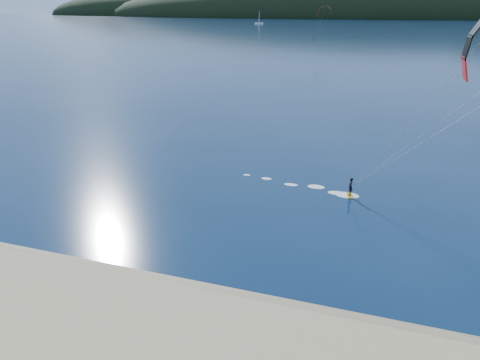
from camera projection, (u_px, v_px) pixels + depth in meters
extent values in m
plane|color=#071E37|center=(82.00, 332.00, 22.05)|extent=(1800.00, 1800.00, 0.00)
cube|color=olive|center=(131.00, 282.00, 26.01)|extent=(220.00, 2.50, 0.10)
ellipsoid|color=black|center=(354.00, 17.00, 673.28)|extent=(840.00, 280.00, 110.00)
ellipsoid|color=black|center=(174.00, 15.00, 823.60)|extent=(520.00, 220.00, 90.00)
cube|color=#C29416|center=(350.00, 195.00, 37.91)|extent=(0.66, 1.32, 0.07)
imported|color=black|center=(350.00, 187.00, 37.62)|extent=(0.49, 0.63, 1.56)
cylinder|color=gray|center=(426.00, 132.00, 31.70)|extent=(0.02, 0.02, 15.37)
cube|color=#C29416|center=(314.00, 41.00, 207.83)|extent=(0.62, 1.26, 0.07)
imported|color=black|center=(314.00, 39.00, 207.55)|extent=(0.69, 0.82, 1.48)
cylinder|color=gray|center=(319.00, 26.00, 201.82)|extent=(0.02, 0.02, 13.60)
cube|color=white|center=(259.00, 23.00, 411.78)|extent=(8.38, 4.44, 1.40)
cylinder|color=white|center=(259.00, 17.00, 409.79)|extent=(0.20, 0.20, 10.99)
cube|color=white|center=(260.00, 17.00, 411.01)|extent=(0.68, 2.54, 7.99)
cube|color=white|center=(259.00, 19.00, 409.09)|extent=(0.54, 1.95, 4.99)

